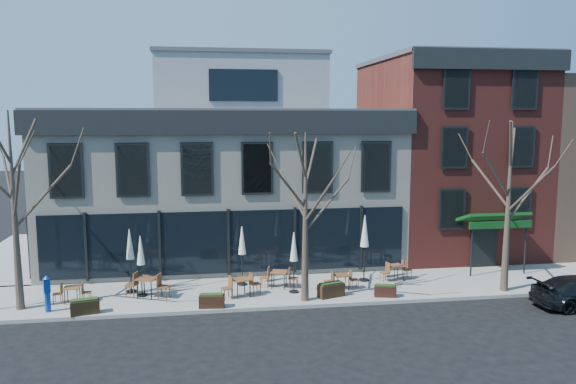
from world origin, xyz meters
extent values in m
plane|color=black|center=(0.00, 0.00, 0.00)|extent=(120.00, 120.00, 0.00)
cube|color=gray|center=(3.25, -2.15, 0.07)|extent=(33.50, 4.70, 0.15)
cube|color=gray|center=(-11.25, 6.00, 0.07)|extent=(4.50, 12.00, 0.15)
cube|color=beige|center=(0.00, 5.00, 4.00)|extent=(18.00, 10.00, 8.00)
cube|color=#47474C|center=(0.00, 5.00, 8.05)|extent=(18.30, 10.30, 0.30)
cube|color=black|center=(0.00, -0.12, 7.55)|extent=(18.30, 0.25, 1.10)
cube|color=black|center=(-9.12, 5.00, 7.55)|extent=(0.25, 10.30, 1.10)
cube|color=black|center=(0.00, -0.06, 1.90)|extent=(17.20, 0.12, 3.00)
cube|color=black|center=(-9.06, 4.00, 1.90)|extent=(0.12, 7.50, 3.00)
cube|color=gray|center=(1.00, 6.00, 9.60)|extent=(9.00, 6.50, 3.00)
cube|color=maroon|center=(13.00, 5.00, 5.50)|extent=(8.00, 10.00, 11.00)
cube|color=#47474C|center=(13.00, 5.00, 11.05)|extent=(8.20, 10.20, 0.25)
cube|color=black|center=(13.00, -0.12, 10.60)|extent=(8.20, 0.25, 1.00)
cube|color=#0D3B13|center=(13.00, -0.85, 2.90)|extent=(3.20, 1.66, 0.67)
cube|color=black|center=(13.00, -0.05, 1.25)|extent=(1.40, 0.10, 2.50)
cone|color=#382B21|center=(-8.50, -3.20, 4.11)|extent=(0.34, 0.34, 7.92)
cylinder|color=#382B21|center=(-7.43, -3.01, 4.68)|extent=(2.23, 0.50, 2.48)
cylinder|color=#382B21|center=(-8.95, -2.23, 5.14)|extent=(1.03, 2.05, 2.14)
cylinder|color=#382B21|center=(-8.05, -4.16, 5.05)|extent=(1.03, 2.04, 2.28)
cone|color=#382B21|center=(3.00, -3.90, 3.67)|extent=(0.34, 0.34, 7.04)
cylinder|color=#382B21|center=(3.95, -3.73, 4.18)|extent=(2.00, 0.46, 2.21)
cylinder|color=#382B21|center=(2.60, -3.04, 4.59)|extent=(0.93, 1.84, 1.91)
cylinder|color=#382B21|center=(2.25, -4.17, 5.04)|extent=(1.61, 0.68, 1.97)
cylinder|color=#382B21|center=(3.40, -4.76, 4.51)|extent=(0.93, 1.83, 2.03)
cone|color=#382B21|center=(12.00, -3.90, 3.89)|extent=(0.34, 0.34, 7.48)
cylinder|color=#382B21|center=(13.01, -3.72, 4.43)|extent=(2.12, 0.48, 2.35)
cylinder|color=#382B21|center=(11.57, -2.99, 4.86)|extent=(0.98, 1.94, 2.03)
cylinder|color=#382B21|center=(11.20, -4.19, 5.35)|extent=(1.71, 0.71, 2.09)
cylinder|color=#382B21|center=(12.42, -4.81, 4.78)|extent=(0.98, 1.94, 2.16)
cylinder|color=#0B3595|center=(-7.31, -3.72, 0.54)|extent=(0.23, 0.23, 0.79)
cube|color=#0B3595|center=(-7.31, -3.72, 1.22)|extent=(0.31, 0.28, 0.56)
cone|color=#0B3595|center=(-7.31, -3.72, 1.56)|extent=(0.29, 0.29, 0.14)
cube|color=brown|center=(-6.61, -2.70, 0.80)|extent=(0.62, 0.62, 0.04)
cylinder|color=black|center=(-6.86, -2.95, 0.47)|extent=(0.04, 0.04, 0.64)
cylinder|color=black|center=(-6.36, -2.95, 0.47)|extent=(0.04, 0.04, 0.64)
cylinder|color=black|center=(-6.86, -2.45, 0.47)|extent=(0.04, 0.04, 0.64)
cylinder|color=black|center=(-6.36, -2.45, 0.47)|extent=(0.04, 0.04, 0.64)
cube|color=brown|center=(-3.57, -2.47, 0.98)|extent=(1.03, 1.03, 0.05)
cylinder|color=black|center=(-3.98, -2.65, 0.56)|extent=(0.05, 0.05, 0.82)
cylinder|color=black|center=(-3.39, -2.88, 0.56)|extent=(0.05, 0.05, 0.82)
cylinder|color=black|center=(-3.76, -2.06, 0.56)|extent=(0.05, 0.05, 0.82)
cylinder|color=black|center=(-3.16, -2.28, 0.56)|extent=(0.05, 0.05, 0.82)
cube|color=brown|center=(0.38, -2.98, 0.90)|extent=(0.92, 0.92, 0.04)
cylinder|color=black|center=(0.21, -3.35, 0.52)|extent=(0.04, 0.04, 0.74)
cylinder|color=black|center=(0.75, -3.15, 0.52)|extent=(0.04, 0.04, 0.74)
cylinder|color=black|center=(0.01, -2.80, 0.52)|extent=(0.04, 0.04, 0.74)
cylinder|color=black|center=(0.55, -2.61, 0.52)|extent=(0.04, 0.04, 0.74)
cube|color=brown|center=(2.16, -2.01, 0.89)|extent=(0.88, 0.88, 0.04)
cylinder|color=black|center=(1.81, -2.20, 0.51)|extent=(0.04, 0.04, 0.73)
cylinder|color=black|center=(2.35, -2.36, 0.51)|extent=(0.04, 0.04, 0.73)
cylinder|color=black|center=(1.97, -1.65, 0.51)|extent=(0.04, 0.04, 0.73)
cylinder|color=black|center=(2.51, -1.82, 0.51)|extent=(0.04, 0.04, 0.73)
cube|color=brown|center=(4.88, -2.69, 0.82)|extent=(0.68, 0.68, 0.04)
cylinder|color=black|center=(4.64, -2.96, 0.48)|extent=(0.04, 0.04, 0.66)
cylinder|color=black|center=(5.15, -2.93, 0.48)|extent=(0.04, 0.04, 0.66)
cylinder|color=black|center=(4.61, -2.45, 0.48)|extent=(0.04, 0.04, 0.66)
cylinder|color=black|center=(5.12, -2.42, 0.48)|extent=(0.04, 0.04, 0.66)
cube|color=brown|center=(7.78, -1.65, 0.85)|extent=(0.81, 0.81, 0.04)
cylinder|color=black|center=(7.59, -1.98, 0.50)|extent=(0.04, 0.04, 0.69)
cylinder|color=black|center=(8.11, -1.85, 0.50)|extent=(0.04, 0.04, 0.69)
cylinder|color=black|center=(7.46, -1.46, 0.50)|extent=(0.04, 0.04, 0.69)
cylinder|color=black|center=(7.98, -1.33, 0.50)|extent=(0.04, 0.04, 0.69)
cylinder|color=black|center=(-4.36, -1.60, 0.18)|extent=(0.45, 0.45, 0.06)
cylinder|color=black|center=(-4.36, -1.60, 1.27)|extent=(0.05, 0.05, 2.25)
cone|color=#B7BEB0|center=(-4.36, -1.60, 2.30)|extent=(0.37, 0.37, 1.33)
cylinder|color=black|center=(-3.83, -2.27, 0.18)|extent=(0.42, 0.42, 0.06)
cylinder|color=black|center=(-3.83, -2.27, 1.21)|extent=(0.05, 0.05, 2.11)
cone|color=silver|center=(-3.83, -2.27, 2.17)|extent=(0.35, 0.35, 1.25)
cylinder|color=black|center=(0.56, -1.31, 0.18)|extent=(0.44, 0.44, 0.06)
cylinder|color=black|center=(0.56, -1.31, 1.25)|extent=(0.05, 0.05, 2.19)
cone|color=white|center=(0.56, -1.31, 2.24)|extent=(0.36, 0.36, 1.30)
cylinder|color=black|center=(2.71, -2.76, 0.18)|extent=(0.43, 0.43, 0.06)
cylinder|color=black|center=(2.71, -2.76, 1.23)|extent=(0.05, 0.05, 2.16)
cone|color=silver|center=(2.71, -2.76, 2.21)|extent=(0.35, 0.35, 1.28)
cylinder|color=black|center=(6.26, -1.52, 0.18)|extent=(0.50, 0.50, 0.07)
cylinder|color=black|center=(6.26, -1.52, 1.40)|extent=(0.06, 0.06, 2.50)
cone|color=silver|center=(6.26, -1.52, 2.54)|extent=(0.41, 0.41, 1.48)
cube|color=black|center=(-5.82, -4.20, 0.42)|extent=(1.16, 0.68, 0.54)
cube|color=#1E3314|center=(-5.82, -4.20, 0.72)|extent=(1.04, 0.57, 0.09)
cube|color=black|center=(-0.89, -4.20, 0.40)|extent=(1.05, 0.51, 0.51)
cube|color=#1E3314|center=(-0.89, -4.20, 0.68)|extent=(0.94, 0.42, 0.08)
cube|color=#311D10|center=(4.19, -3.62, 0.43)|extent=(1.22, 0.79, 0.57)
cube|color=#1E3314|center=(4.19, -3.62, 0.74)|extent=(1.08, 0.67, 0.09)
cube|color=black|center=(6.50, -3.94, 0.38)|extent=(1.00, 0.61, 0.47)
cube|color=#1E3314|center=(6.50, -3.94, 0.64)|extent=(0.89, 0.51, 0.07)
camera|label=1|loc=(-1.16, -26.30, 7.82)|focal=35.00mm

